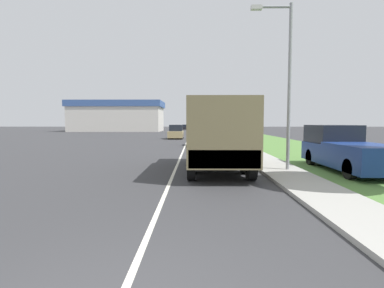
{
  "coord_description": "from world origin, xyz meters",
  "views": [
    {
      "loc": [
        0.88,
        -2.9,
        2.1
      ],
      "look_at": [
        0.73,
        11.29,
        1.05
      ],
      "focal_mm": 28.0,
      "sensor_mm": 36.0,
      "label": 1
    }
  ],
  "objects_px": {
    "lamp_post": "(284,71)",
    "car_nearest_ahead": "(202,138)",
    "car_third_ahead": "(199,130)",
    "pickup_truck": "(345,149)",
    "car_second_ahead": "(176,133)",
    "military_truck": "(217,132)",
    "car_farthest_ahead": "(185,127)",
    "car_fourth_ahead": "(200,129)"
  },
  "relations": [
    {
      "from": "car_third_ahead",
      "to": "lamp_post",
      "type": "height_order",
      "value": "lamp_post"
    },
    {
      "from": "car_fourth_ahead",
      "to": "car_farthest_ahead",
      "type": "distance_m",
      "value": 15.99
    },
    {
      "from": "car_third_ahead",
      "to": "car_farthest_ahead",
      "type": "xyz_separation_m",
      "value": [
        -3.42,
        27.6,
        0.0
      ]
    },
    {
      "from": "car_second_ahead",
      "to": "car_third_ahead",
      "type": "xyz_separation_m",
      "value": [
        3.13,
        15.23,
        -0.13
      ]
    },
    {
      "from": "car_second_ahead",
      "to": "pickup_truck",
      "type": "xyz_separation_m",
      "value": [
        8.93,
        -24.33,
        0.14
      ]
    },
    {
      "from": "lamp_post",
      "to": "car_nearest_ahead",
      "type": "bearing_deg",
      "value": 102.11
    },
    {
      "from": "car_third_ahead",
      "to": "pickup_truck",
      "type": "height_order",
      "value": "pickup_truck"
    },
    {
      "from": "car_third_ahead",
      "to": "pickup_truck",
      "type": "bearing_deg",
      "value": -81.66
    },
    {
      "from": "car_third_ahead",
      "to": "car_fourth_ahead",
      "type": "bearing_deg",
      "value": 88.6
    },
    {
      "from": "car_second_ahead",
      "to": "car_fourth_ahead",
      "type": "height_order",
      "value": "car_second_ahead"
    },
    {
      "from": "car_nearest_ahead",
      "to": "car_fourth_ahead",
      "type": "height_order",
      "value": "car_nearest_ahead"
    },
    {
      "from": "car_second_ahead",
      "to": "car_farthest_ahead",
      "type": "height_order",
      "value": "car_second_ahead"
    },
    {
      "from": "car_third_ahead",
      "to": "pickup_truck",
      "type": "relative_size",
      "value": 0.85
    },
    {
      "from": "car_nearest_ahead",
      "to": "pickup_truck",
      "type": "height_order",
      "value": "pickup_truck"
    },
    {
      "from": "military_truck",
      "to": "car_third_ahead",
      "type": "xyz_separation_m",
      "value": [
        -0.22,
        39.79,
        -1.02
      ]
    },
    {
      "from": "car_nearest_ahead",
      "to": "car_fourth_ahead",
      "type": "relative_size",
      "value": 1.02
    },
    {
      "from": "military_truck",
      "to": "lamp_post",
      "type": "bearing_deg",
      "value": -6.25
    },
    {
      "from": "car_nearest_ahead",
      "to": "car_second_ahead",
      "type": "xyz_separation_m",
      "value": [
        -3.04,
        10.75,
        0.06
      ]
    },
    {
      "from": "military_truck",
      "to": "car_farthest_ahead",
      "type": "distance_m",
      "value": 67.49
    },
    {
      "from": "car_nearest_ahead",
      "to": "car_farthest_ahead",
      "type": "bearing_deg",
      "value": 93.56
    },
    {
      "from": "military_truck",
      "to": "pickup_truck",
      "type": "distance_m",
      "value": 5.63
    },
    {
      "from": "pickup_truck",
      "to": "car_second_ahead",
      "type": "bearing_deg",
      "value": 110.16
    },
    {
      "from": "car_farthest_ahead",
      "to": "pickup_truck",
      "type": "height_order",
      "value": "pickup_truck"
    },
    {
      "from": "car_third_ahead",
      "to": "lamp_post",
      "type": "xyz_separation_m",
      "value": [
        2.94,
        -40.08,
        3.53
      ]
    },
    {
      "from": "car_fourth_ahead",
      "to": "pickup_truck",
      "type": "relative_size",
      "value": 0.84
    },
    {
      "from": "military_truck",
      "to": "car_farthest_ahead",
      "type": "bearing_deg",
      "value": 93.1
    },
    {
      "from": "car_farthest_ahead",
      "to": "car_second_ahead",
      "type": "bearing_deg",
      "value": -89.6
    },
    {
      "from": "pickup_truck",
      "to": "car_farthest_ahead",
      "type": "bearing_deg",
      "value": 97.82
    },
    {
      "from": "car_fourth_ahead",
      "to": "pickup_truck",
      "type": "bearing_deg",
      "value": -83.91
    },
    {
      "from": "car_nearest_ahead",
      "to": "car_second_ahead",
      "type": "relative_size",
      "value": 1.18
    },
    {
      "from": "military_truck",
      "to": "car_farthest_ahead",
      "type": "height_order",
      "value": "military_truck"
    },
    {
      "from": "car_second_ahead",
      "to": "pickup_truck",
      "type": "distance_m",
      "value": 25.91
    },
    {
      "from": "car_nearest_ahead",
      "to": "car_fourth_ahead",
      "type": "xyz_separation_m",
      "value": [
        0.38,
        38.02,
        -0.08
      ]
    },
    {
      "from": "car_second_ahead",
      "to": "lamp_post",
      "type": "height_order",
      "value": "lamp_post"
    },
    {
      "from": "car_nearest_ahead",
      "to": "car_fourth_ahead",
      "type": "bearing_deg",
      "value": 89.42
    },
    {
      "from": "car_fourth_ahead",
      "to": "car_nearest_ahead",
      "type": "bearing_deg",
      "value": -90.58
    },
    {
      "from": "car_farthest_ahead",
      "to": "lamp_post",
      "type": "relative_size",
      "value": 0.71
    },
    {
      "from": "car_second_ahead",
      "to": "military_truck",
      "type": "bearing_deg",
      "value": -82.23
    },
    {
      "from": "car_third_ahead",
      "to": "car_farthest_ahead",
      "type": "height_order",
      "value": "car_farthest_ahead"
    },
    {
      "from": "car_fourth_ahead",
      "to": "pickup_truck",
      "type": "height_order",
      "value": "pickup_truck"
    },
    {
      "from": "military_truck",
      "to": "lamp_post",
      "type": "xyz_separation_m",
      "value": [
        2.72,
        -0.3,
        2.51
      ]
    },
    {
      "from": "car_fourth_ahead",
      "to": "lamp_post",
      "type": "distance_m",
      "value": 52.31
    }
  ]
}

